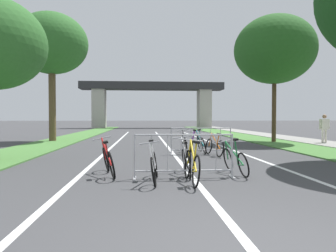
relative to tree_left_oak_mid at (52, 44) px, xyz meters
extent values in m
cube|color=#477A38|center=(0.40, 3.95, -5.81)|extent=(2.53, 48.61, 0.05)
cube|color=#477A38|center=(12.93, 3.95, -5.81)|extent=(2.53, 48.61, 0.05)
cube|color=gray|center=(15.32, 3.95, -5.80)|extent=(2.26, 48.61, 0.08)
cube|color=silver|center=(6.66, -1.87, -5.83)|extent=(0.14, 28.12, 0.01)
cube|color=silver|center=(9.41, -1.87, -5.83)|extent=(0.14, 28.12, 0.01)
cube|color=silver|center=(3.92, -1.87, -5.83)|extent=(0.14, 28.12, 0.01)
cube|color=#2D2D30|center=(6.66, 24.24, 0.02)|extent=(19.82, 2.83, 1.00)
cube|color=#ADA89E|center=(-0.69, 24.24, -3.16)|extent=(1.72, 2.40, 5.36)
cube|color=#ADA89E|center=(14.02, 24.24, -3.16)|extent=(1.72, 2.40, 5.36)
cylinder|color=brown|center=(0.00, 0.00, -3.70)|extent=(0.41, 0.41, 4.27)
ellipsoid|color=#2D6628|center=(0.00, 0.00, 0.04)|extent=(4.27, 4.27, 3.63)
cylinder|color=#4C3823|center=(12.99, -1.75, -4.03)|extent=(0.25, 0.25, 3.62)
ellipsoid|color=#23561E|center=(12.99, -1.75, -0.49)|extent=(4.60, 4.60, 3.91)
cylinder|color=#ADADB2|center=(5.28, -11.79, -5.31)|extent=(0.04, 0.04, 1.05)
cube|color=#ADADB2|center=(5.28, -11.79, -5.82)|extent=(0.06, 0.44, 0.03)
cylinder|color=#ADADB2|center=(7.60, -11.82, -5.31)|extent=(0.04, 0.04, 1.05)
cube|color=#ADADB2|center=(7.60, -11.82, -5.82)|extent=(0.06, 0.44, 0.03)
cylinder|color=#ADADB2|center=(6.44, -11.81, -4.81)|extent=(2.32, 0.06, 0.04)
cylinder|color=#ADADB2|center=(6.44, -11.81, -5.66)|extent=(2.32, 0.06, 0.04)
cylinder|color=#ADADB2|center=(5.66, -11.80, -5.22)|extent=(0.02, 0.02, 0.87)
cylinder|color=#ADADB2|center=(6.05, -11.80, -5.22)|extent=(0.02, 0.02, 0.87)
cylinder|color=#ADADB2|center=(6.44, -11.81, -5.22)|extent=(0.02, 0.02, 0.87)
cylinder|color=#ADADB2|center=(6.83, -11.81, -5.22)|extent=(0.02, 0.02, 0.87)
cylinder|color=#ADADB2|center=(7.21, -11.81, -5.22)|extent=(0.02, 0.02, 0.87)
cylinder|color=#ADADB2|center=(6.55, -7.13, -5.31)|extent=(0.04, 0.04, 1.05)
cube|color=#ADADB2|center=(6.55, -7.13, -5.82)|extent=(0.08, 0.44, 0.03)
cylinder|color=#ADADB2|center=(8.87, -7.22, -5.31)|extent=(0.04, 0.04, 1.05)
cube|color=#ADADB2|center=(8.87, -7.22, -5.82)|extent=(0.08, 0.44, 0.03)
cylinder|color=#ADADB2|center=(7.71, -7.18, -4.81)|extent=(2.32, 0.13, 0.04)
cylinder|color=#ADADB2|center=(7.71, -7.18, -5.66)|extent=(2.32, 0.13, 0.04)
cylinder|color=#ADADB2|center=(6.94, -7.15, -5.22)|extent=(0.02, 0.02, 0.87)
cylinder|color=#ADADB2|center=(7.32, -7.16, -5.22)|extent=(0.02, 0.02, 0.87)
cylinder|color=#ADADB2|center=(7.71, -7.18, -5.22)|extent=(0.02, 0.02, 0.87)
cylinder|color=#ADADB2|center=(8.10, -7.19, -5.22)|extent=(0.02, 0.02, 0.87)
cylinder|color=#ADADB2|center=(8.48, -7.21, -5.22)|extent=(0.02, 0.02, 0.87)
torus|color=black|center=(8.25, -8.06, -5.53)|extent=(0.25, 0.63, 0.62)
torus|color=black|center=(8.06, -7.01, -5.53)|extent=(0.25, 0.63, 0.62)
cylinder|color=orange|center=(8.20, -7.55, -5.27)|extent=(0.13, 1.03, 0.55)
cylinder|color=orange|center=(8.23, -7.75, -5.29)|extent=(0.16, 0.10, 0.58)
cylinder|color=orange|center=(8.21, -7.89, -5.55)|extent=(0.10, 0.34, 0.07)
cylinder|color=orange|center=(8.11, -7.03, -5.27)|extent=(0.13, 0.07, 0.52)
cube|color=black|center=(8.29, -7.78, -5.00)|extent=(0.15, 0.26, 0.07)
cylinder|color=#99999E|center=(8.15, -7.05, -5.02)|extent=(0.55, 0.12, 0.12)
torus|color=black|center=(7.02, -7.28, -5.52)|extent=(0.30, 0.65, 0.63)
torus|color=black|center=(7.23, -6.31, -5.52)|extent=(0.30, 0.65, 0.63)
cylinder|color=black|center=(7.06, -6.81, -5.22)|extent=(0.12, 0.98, 0.63)
cylinder|color=black|center=(7.04, -7.00, -5.32)|extent=(0.16, 0.09, 0.51)
cylinder|color=black|center=(7.06, -7.13, -5.54)|extent=(0.11, 0.32, 0.07)
cylinder|color=black|center=(7.17, -6.32, -5.22)|extent=(0.17, 0.06, 0.60)
cube|color=black|center=(6.98, -7.02, -5.06)|extent=(0.16, 0.26, 0.07)
cylinder|color=#99999E|center=(7.10, -6.33, -4.93)|extent=(0.52, 0.14, 0.13)
torus|color=black|center=(7.17, -8.24, -5.49)|extent=(0.27, 0.71, 0.69)
torus|color=black|center=(7.32, -7.22, -5.49)|extent=(0.27, 0.71, 0.69)
cylinder|color=#662884|center=(7.29, -7.76, -5.22)|extent=(0.29, 0.98, 0.58)
cylinder|color=#662884|center=(7.27, -7.96, -5.20)|extent=(0.17, 0.14, 0.69)
cylinder|color=#662884|center=(7.19, -8.07, -5.52)|extent=(0.07, 0.33, 0.08)
cylinder|color=#662884|center=(7.36, -7.25, -5.22)|extent=(0.14, 0.11, 0.55)
cube|color=black|center=(7.33, -8.00, -4.86)|extent=(0.14, 0.25, 0.07)
cylinder|color=#99999E|center=(7.41, -7.29, -4.95)|extent=(0.49, 0.10, 0.12)
torus|color=black|center=(5.77, -11.64, -5.52)|extent=(0.18, 0.64, 0.63)
torus|color=black|center=(5.69, -12.69, -5.52)|extent=(0.18, 0.64, 0.63)
cylinder|color=silver|center=(5.69, -12.14, -5.22)|extent=(0.20, 1.02, 0.63)
cylinder|color=silver|center=(5.71, -11.93, -5.26)|extent=(0.14, 0.13, 0.63)
cylinder|color=silver|center=(5.76, -11.81, -5.55)|extent=(0.05, 0.34, 0.07)
cylinder|color=silver|center=(5.65, -12.66, -5.22)|extent=(0.13, 0.10, 0.60)
cube|color=black|center=(5.66, -11.89, -4.94)|extent=(0.12, 0.25, 0.06)
cylinder|color=#99999E|center=(5.61, -12.63, -4.92)|extent=(0.42, 0.06, 0.09)
torus|color=black|center=(7.82, -7.13, -5.50)|extent=(0.19, 0.67, 0.66)
torus|color=black|center=(7.83, -6.11, -5.50)|extent=(0.19, 0.67, 0.66)
cylinder|color=#197A7F|center=(7.77, -6.65, -5.23)|extent=(0.16, 1.00, 0.59)
cylinder|color=#197A7F|center=(7.76, -6.84, -5.22)|extent=(0.20, 0.12, 0.68)
cylinder|color=#197A7F|center=(7.83, -6.97, -5.53)|extent=(0.04, 0.33, 0.08)
cylinder|color=#197A7F|center=(7.77, -6.13, -5.23)|extent=(0.16, 0.09, 0.56)
cube|color=black|center=(7.69, -6.88, -4.88)|extent=(0.11, 0.24, 0.07)
cylinder|color=#99999E|center=(7.71, -6.16, -4.95)|extent=(0.51, 0.03, 0.14)
torus|color=black|center=(6.54, -11.90, -5.53)|extent=(0.13, 0.61, 0.61)
torus|color=black|center=(6.56, -10.91, -5.53)|extent=(0.13, 0.61, 0.61)
cylinder|color=#B7B7BC|center=(6.51, -11.43, -5.23)|extent=(0.10, 0.96, 0.65)
cylinder|color=#B7B7BC|center=(6.52, -11.62, -5.29)|extent=(0.13, 0.12, 0.58)
cylinder|color=#B7B7BC|center=(6.55, -11.74, -5.56)|extent=(0.04, 0.32, 0.07)
cylinder|color=#B7B7BC|center=(6.52, -10.94, -5.23)|extent=(0.12, 0.09, 0.62)
cube|color=black|center=(6.48, -11.65, -5.01)|extent=(0.11, 0.24, 0.06)
cylinder|color=#99999E|center=(6.48, -10.96, -4.92)|extent=(0.54, 0.04, 0.10)
torus|color=black|center=(7.85, -11.90, -5.53)|extent=(0.21, 0.63, 0.61)
torus|color=black|center=(7.76, -10.88, -5.53)|extent=(0.21, 0.63, 0.61)
cylinder|color=#1E7238|center=(7.76, -11.42, -5.28)|extent=(0.22, 0.99, 0.53)
cylinder|color=#1E7238|center=(7.77, -11.61, -5.25)|extent=(0.17, 0.13, 0.65)
cylinder|color=#1E7238|center=(7.84, -11.74, -5.55)|extent=(0.05, 0.33, 0.07)
cylinder|color=#1E7238|center=(7.72, -10.91, -5.28)|extent=(0.14, 0.10, 0.51)
cube|color=black|center=(7.71, -11.65, -4.94)|extent=(0.13, 0.25, 0.07)
cylinder|color=#99999E|center=(7.67, -10.94, -5.03)|extent=(0.42, 0.06, 0.11)
torus|color=black|center=(6.55, -12.85, -5.50)|extent=(0.13, 0.68, 0.68)
torus|color=black|center=(6.53, -11.84, -5.50)|extent=(0.13, 0.68, 0.68)
cylinder|color=gold|center=(6.57, -12.37, -5.21)|extent=(0.08, 0.98, 0.61)
cylinder|color=gold|center=(6.57, -12.56, -5.23)|extent=(0.12, 0.12, 0.63)
cylinder|color=gold|center=(6.55, -12.69, -5.52)|extent=(0.04, 0.33, 0.08)
cylinder|color=gold|center=(6.56, -11.87, -5.21)|extent=(0.11, 0.09, 0.58)
cube|color=black|center=(6.61, -12.60, -4.92)|extent=(0.11, 0.24, 0.06)
cylinder|color=#99999E|center=(6.59, -11.89, -4.92)|extent=(0.55, 0.04, 0.08)
torus|color=black|center=(4.75, -11.85, -5.50)|extent=(0.33, 0.69, 0.66)
torus|color=black|center=(4.49, -10.81, -5.50)|extent=(0.33, 0.69, 0.66)
cylinder|color=red|center=(4.57, -11.37, -5.22)|extent=(0.39, 0.99, 0.60)
cylinder|color=red|center=(4.63, -11.56, -5.27)|extent=(0.14, 0.15, 0.58)
cylinder|color=red|center=(4.71, -11.68, -5.53)|extent=(0.10, 0.34, 0.08)
cylinder|color=red|center=(4.45, -10.85, -5.22)|extent=(0.14, 0.12, 0.57)
cube|color=black|center=(4.58, -11.61, -4.99)|extent=(0.16, 0.26, 0.07)
cylinder|color=#99999E|center=(4.40, -10.88, -4.94)|extent=(0.47, 0.14, 0.12)
cylinder|color=beige|center=(15.38, -2.97, -5.44)|extent=(0.12, 0.12, 0.80)
cylinder|color=beige|center=(15.21, -2.98, -5.44)|extent=(0.12, 0.12, 0.80)
cube|color=beige|center=(15.30, -2.98, -4.75)|extent=(0.44, 0.27, 0.57)
cylinder|color=beige|center=(15.54, -2.97, -4.78)|extent=(0.09, 0.09, 0.51)
cylinder|color=beige|center=(15.05, -2.98, -4.78)|extent=(0.09, 0.09, 0.51)
sphere|color=#936B4C|center=(15.30, -2.98, -4.33)|extent=(0.22, 0.22, 0.22)
camera|label=1|loc=(5.50, -19.01, -4.41)|focal=32.95mm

